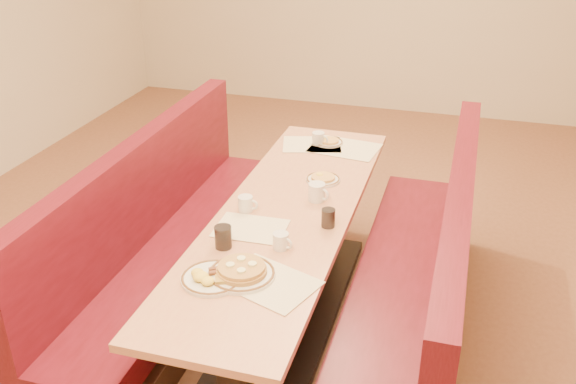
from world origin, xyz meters
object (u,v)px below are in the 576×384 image
(diner_table, at_px, (287,269))
(coffee_mug_d, at_px, (319,139))
(coffee_mug_b, at_px, (246,204))
(soda_tumbler_mid, at_px, (328,218))
(coffee_mug_c, at_px, (317,192))
(eggs_plate, at_px, (212,277))
(booth_left, at_px, (169,252))
(booth_right, at_px, (417,292))
(coffee_mug_a, at_px, (281,241))
(soda_tumbler_near, at_px, (223,237))
(pancake_plate, at_px, (242,272))

(diner_table, height_order, coffee_mug_d, coffee_mug_d)
(coffee_mug_b, bearing_deg, soda_tumbler_mid, -2.53)
(coffee_mug_b, distance_m, coffee_mug_c, 0.41)
(coffee_mug_c, height_order, coffee_mug_d, coffee_mug_c)
(eggs_plate, relative_size, coffee_mug_b, 2.50)
(soda_tumbler_mid, bearing_deg, booth_left, 174.04)
(coffee_mug_d, bearing_deg, booth_right, -37.97)
(booth_left, distance_m, coffee_mug_a, 1.00)
(booth_left, bearing_deg, soda_tumbler_mid, -5.96)
(diner_table, distance_m, coffee_mug_c, 0.48)
(eggs_plate, xyz_separation_m, soda_tumbler_near, (-0.05, 0.28, 0.04))
(booth_right, xyz_separation_m, coffee_mug_a, (-0.65, -0.38, 0.43))
(diner_table, height_order, eggs_plate, eggs_plate)
(coffee_mug_b, xyz_separation_m, coffee_mug_c, (0.34, 0.23, 0.01))
(eggs_plate, relative_size, soda_tumbler_mid, 2.87)
(coffee_mug_a, relative_size, coffee_mug_b, 0.95)
(coffee_mug_a, bearing_deg, soda_tumbler_near, -144.57)
(coffee_mug_a, bearing_deg, coffee_mug_d, 117.73)
(diner_table, bearing_deg, coffee_mug_a, -77.16)
(coffee_mug_d, bearing_deg, coffee_mug_b, -85.83)
(coffee_mug_c, relative_size, soda_tumbler_near, 1.12)
(booth_left, distance_m, soda_tumbler_near, 0.84)
(coffee_mug_c, xyz_separation_m, coffee_mug_d, (-0.19, 0.79, -0.01))
(pancake_plate, distance_m, soda_tumbler_near, 0.28)
(diner_table, distance_m, booth_right, 0.73)
(diner_table, xyz_separation_m, coffee_mug_c, (0.13, 0.17, 0.43))
(pancake_plate, xyz_separation_m, coffee_mug_c, (0.14, 0.83, 0.03))
(soda_tumbler_mid, bearing_deg, pancake_plate, -115.75)
(pancake_plate, distance_m, soda_tumbler_mid, 0.62)
(eggs_plate, xyz_separation_m, coffee_mug_c, (0.26, 0.90, 0.04))
(pancake_plate, bearing_deg, coffee_mug_c, 80.16)
(booth_left, distance_m, booth_right, 1.46)
(pancake_plate, xyz_separation_m, coffee_mug_d, (-0.05, 1.62, 0.02))
(diner_table, height_order, booth_right, booth_right)
(soda_tumbler_mid, bearing_deg, booth_right, 12.17)
(booth_right, distance_m, coffee_mug_a, 0.87)
(coffee_mug_c, xyz_separation_m, soda_tumbler_near, (-0.32, -0.62, 0.00))
(booth_left, xyz_separation_m, coffee_mug_a, (0.82, -0.38, 0.43))
(diner_table, height_order, coffee_mug_c, coffee_mug_c)
(booth_right, distance_m, pancake_plate, 1.08)
(booth_right, bearing_deg, coffee_mug_c, 164.61)
(coffee_mug_d, bearing_deg, soda_tumbler_mid, -61.03)
(booth_left, bearing_deg, pancake_plate, -42.71)
(booth_right, height_order, coffee_mug_c, booth_right)
(coffee_mug_d, bearing_deg, eggs_plate, -80.02)
(coffee_mug_b, relative_size, soda_tumbler_mid, 1.15)
(pancake_plate, relative_size, coffee_mug_a, 2.87)
(diner_table, bearing_deg, booth_right, 0.00)
(diner_table, bearing_deg, coffee_mug_d, 93.65)
(coffee_mug_d, height_order, soda_tumbler_near, soda_tumbler_near)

